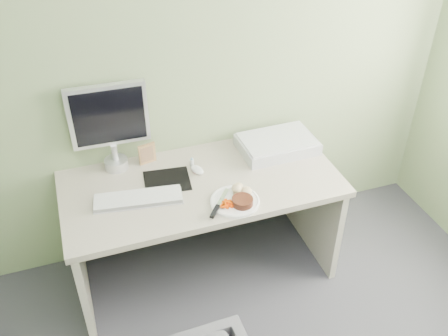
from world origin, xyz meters
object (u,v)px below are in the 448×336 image
object	(u,v)px
desk	(202,206)
scanner	(277,144)
monitor	(110,123)
plate	(235,201)

from	to	relation	value
desk	scanner	xyz separation A→B (m)	(0.55, 0.16, 0.22)
desk	scanner	bearing A→B (deg)	16.59
monitor	scanner	bearing A→B (deg)	-6.99
monitor	desk	bearing A→B (deg)	-33.78
plate	monitor	xyz separation A→B (m)	(-0.56, 0.55, 0.30)
scanner	plate	bearing A→B (deg)	-137.88
desk	plate	xyz separation A→B (m)	(0.12, -0.24, 0.19)
desk	plate	size ratio (longest dim) A/B	5.89
plate	monitor	distance (m)	0.84
scanner	monitor	size ratio (longest dim) A/B	0.88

